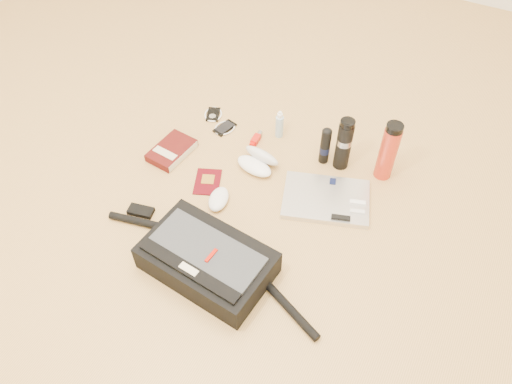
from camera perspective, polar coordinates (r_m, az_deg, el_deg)
ground at (r=1.88m, az=-1.78°, el=-2.72°), size 4.00×4.00×0.00m
messenger_bag at (r=1.70m, az=-5.67°, el=-7.73°), size 0.88×0.31×0.12m
laptop at (r=1.93m, az=8.04°, el=-0.82°), size 0.38×0.32×0.03m
book at (r=2.11m, az=-9.59°, el=4.68°), size 0.15×0.21×0.04m
passport at (r=1.99m, az=-5.55°, el=1.18°), size 0.14×0.17×0.01m
mouse at (r=1.91m, az=-4.30°, el=-0.81°), size 0.10×0.14×0.04m
sunglasses_case at (r=2.02m, az=0.23°, el=3.56°), size 0.18×0.16×0.09m
ipod at (r=2.28m, az=-4.92°, el=8.83°), size 0.10×0.10×0.01m
phone at (r=2.21m, az=-3.58°, el=7.34°), size 0.10×0.11×0.01m
inhaler at (r=2.14m, az=0.01°, el=6.09°), size 0.03×0.10×0.03m
spray_bottle at (r=2.14m, az=2.70°, el=7.61°), size 0.04×0.04×0.13m
aerosol_can at (r=2.02m, az=7.91°, el=5.27°), size 0.05×0.05×0.17m
thermos_black at (r=1.99m, az=10.01°, el=5.44°), size 0.07×0.07×0.24m
thermos_red at (r=1.98m, az=14.87°, el=4.51°), size 0.08×0.08×0.26m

